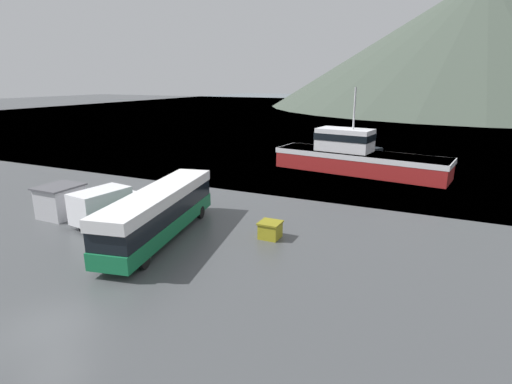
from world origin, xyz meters
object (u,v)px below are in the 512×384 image
tour_bus (160,211)px  storage_bin (270,230)px  fishing_boat (356,156)px  dock_kiosk (61,201)px  delivery_van (108,205)px  small_boat (361,148)px

tour_bus → storage_bin: 7.12m
fishing_boat → dock_kiosk: (-16.86, -24.07, -0.55)m
delivery_van → storage_bin: (11.59, 2.14, -0.76)m
fishing_boat → delivery_van: bearing=-19.9°
delivery_van → small_boat: size_ratio=0.93×
delivery_van → storage_bin: 11.82m
delivery_van → dock_kiosk: (-4.12, -0.51, -0.13)m
delivery_van → small_boat: bearing=81.4°
small_boat → fishing_boat: bearing=38.2°
tour_bus → small_boat: (5.52, 38.32, -1.44)m
storage_bin → small_boat: storage_bin is taller
delivery_van → small_boat: (10.74, 37.55, -0.94)m
dock_kiosk → small_boat: 40.86m
tour_bus → delivery_van: bearing=160.2°
fishing_boat → storage_bin: 21.48m
small_boat → storage_bin: bearing=31.5°
tour_bus → small_boat: bearing=70.4°
storage_bin → tour_bus: bearing=-155.5°
tour_bus → storage_bin: (6.37, 2.91, -1.25)m
tour_bus → fishing_boat: (7.52, 24.33, -0.06)m
small_boat → dock_kiosk: bearing=8.8°
storage_bin → fishing_boat: bearing=86.9°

